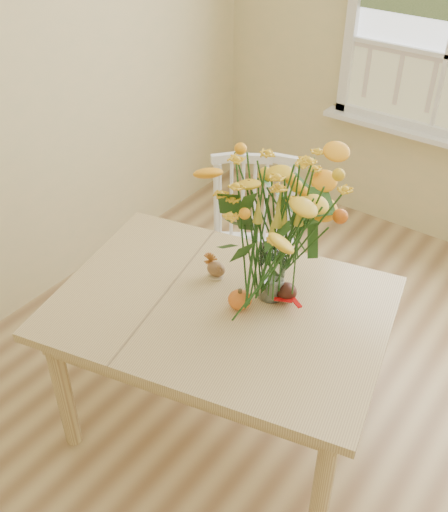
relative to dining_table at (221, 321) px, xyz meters
The scene contains 6 objects.
dining_table is the anchor object (origin of this frame).
windsor_chair 0.72m from the dining_table, 113.70° to the left, with size 0.56×0.56×0.90m.
flower_vase 0.48m from the dining_table, 51.31° to the left, with size 0.48×0.48×0.57m.
pumpkin 0.15m from the dining_table, 20.77° to the left, with size 0.09×0.09×0.07m, color orange.
turkey_figurine 0.22m from the dining_table, 132.88° to the left, with size 0.09×0.07×0.10m.
dark_gourd 0.29m from the dining_table, 41.64° to the left, with size 0.13×0.08×0.07m.
Camera 1 is at (0.40, -1.14, 2.21)m, focal length 42.00 mm.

